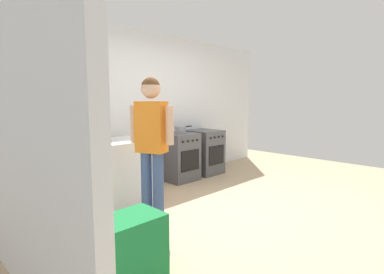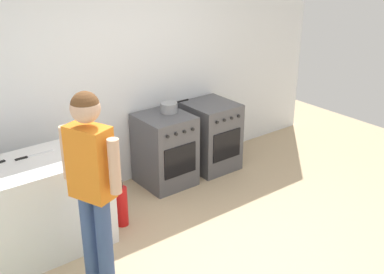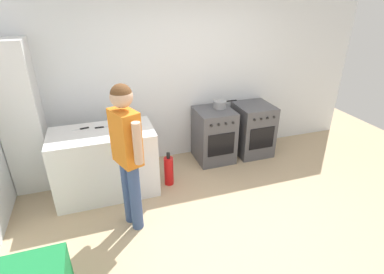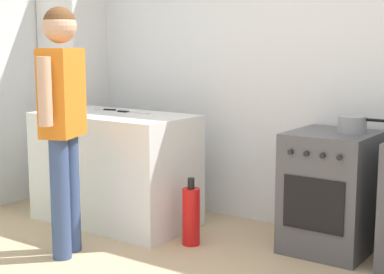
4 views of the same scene
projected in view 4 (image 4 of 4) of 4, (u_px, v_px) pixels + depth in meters
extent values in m
cube|color=silver|center=(310.00, 64.00, 4.51)|extent=(6.00, 0.10, 2.60)
cube|color=silver|center=(115.00, 168.00, 4.80)|extent=(1.30, 0.70, 0.90)
cube|color=#4C4C51|center=(331.00, 192.00, 4.15)|extent=(0.57, 0.60, 0.85)
cube|color=black|center=(313.00, 205.00, 3.90)|extent=(0.43, 0.01, 0.36)
cylinder|color=black|center=(309.00, 133.00, 4.05)|extent=(0.18, 0.18, 0.01)
cylinder|color=black|center=(345.00, 137.00, 3.91)|extent=(0.18, 0.18, 0.01)
cylinder|color=black|center=(322.00, 129.00, 4.25)|extent=(0.18, 0.18, 0.01)
cylinder|color=black|center=(357.00, 132.00, 4.10)|extent=(0.18, 0.18, 0.01)
cylinder|color=black|center=(290.00, 152.00, 3.94)|extent=(0.04, 0.02, 0.04)
cylinder|color=black|center=(306.00, 154.00, 3.87)|extent=(0.04, 0.02, 0.04)
cylinder|color=black|center=(322.00, 156.00, 3.81)|extent=(0.04, 0.02, 0.04)
cylinder|color=black|center=(339.00, 158.00, 3.74)|extent=(0.04, 0.02, 0.04)
cylinder|color=gray|center=(352.00, 124.00, 4.05)|extent=(0.20, 0.20, 0.11)
cylinder|color=black|center=(380.00, 121.00, 3.94)|extent=(0.18, 0.02, 0.02)
cube|color=silver|center=(140.00, 113.00, 4.74)|extent=(0.24, 0.04, 0.01)
cube|color=black|center=(123.00, 111.00, 4.84)|extent=(0.11, 0.03, 0.01)
cube|color=silver|center=(99.00, 109.00, 5.01)|extent=(0.10, 0.04, 0.01)
cube|color=black|center=(110.00, 110.00, 4.97)|extent=(0.11, 0.05, 0.01)
cylinder|color=#384C7A|center=(60.00, 199.00, 3.98)|extent=(0.13, 0.13, 0.84)
cylinder|color=#384C7A|center=(71.00, 193.00, 4.13)|extent=(0.13, 0.13, 0.84)
cube|color=orange|center=(62.00, 93.00, 3.94)|extent=(0.31, 0.39, 0.59)
cylinder|color=tan|center=(45.00, 92.00, 3.71)|extent=(0.09, 0.09, 0.44)
cylinder|color=tan|center=(77.00, 86.00, 4.17)|extent=(0.09, 0.09, 0.44)
sphere|color=tan|center=(60.00, 26.00, 3.87)|extent=(0.23, 0.23, 0.23)
sphere|color=brown|center=(59.00, 23.00, 3.87)|extent=(0.22, 0.22, 0.22)
cylinder|color=red|center=(191.00, 217.00, 4.28)|extent=(0.13, 0.13, 0.42)
cylinder|color=black|center=(191.00, 183.00, 4.24)|extent=(0.05, 0.05, 0.08)
cube|color=silver|center=(74.00, 92.00, 5.64)|extent=(0.48, 0.44, 2.00)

